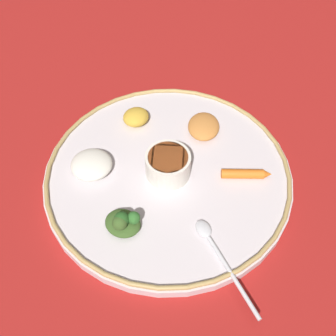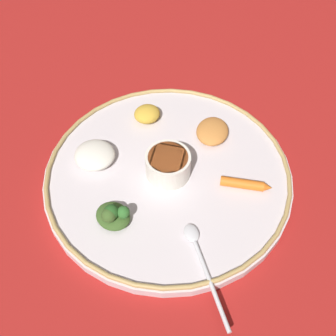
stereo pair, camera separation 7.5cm
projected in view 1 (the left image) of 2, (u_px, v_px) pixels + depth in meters
The scene contains 10 objects.
ground_plane at pixel (168, 179), 0.77m from camera, with size 2.40×2.40×0.00m, color maroon.
platter at pixel (168, 176), 0.77m from camera, with size 0.45×0.45×0.02m, color silver.
platter_rim at pixel (168, 172), 0.76m from camera, with size 0.45×0.45×0.01m, color tan.
center_bowl at pixel (168, 164), 0.74m from camera, with size 0.08×0.08×0.05m.
spoon at pixel (217, 251), 0.66m from camera, with size 0.15×0.12×0.01m.
greens_pile at pixel (123, 222), 0.68m from camera, with size 0.06×0.05×0.04m.
carrot_near_spoon at pixel (246, 174), 0.75m from camera, with size 0.09×0.05×0.02m.
mound_squash at pixel (204, 126), 0.81m from camera, with size 0.07×0.06×0.02m, color #C67A38.
mound_lentil_yellow at pixel (136, 117), 0.83m from camera, with size 0.05×0.05×0.03m, color gold.
mound_rice_white at pixel (92, 165), 0.75m from camera, with size 0.08×0.07×0.03m, color silver.
Camera 1 is at (0.20, -0.41, 0.63)m, focal length 44.64 mm.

